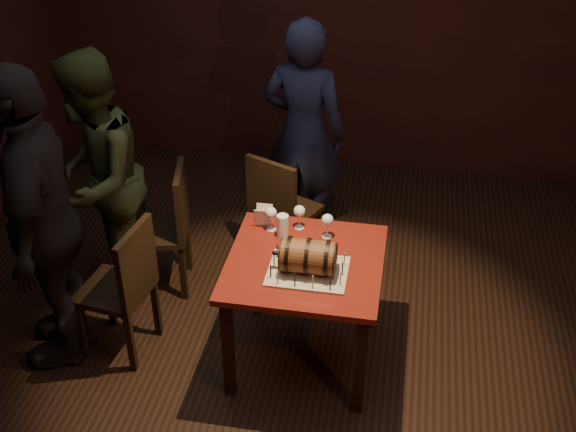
{
  "coord_description": "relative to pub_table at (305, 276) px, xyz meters",
  "views": [
    {
      "loc": [
        0.68,
        -3.43,
        3.23
      ],
      "look_at": [
        0.05,
        0.05,
        0.95
      ],
      "focal_mm": 45.0,
      "sensor_mm": 36.0,
      "label": 1
    }
  ],
  "objects": [
    {
      "name": "chair_left_rear",
      "position": [
        -1.03,
        0.57,
        -0.12
      ],
      "size": [
        0.47,
        0.47,
        0.93
      ],
      "color": "black",
      "rests_on": "ground"
    },
    {
      "name": "chair_back",
      "position": [
        -0.32,
        0.9,
        -0.12
      ],
      "size": [
        0.53,
        0.53,
        0.93
      ],
      "color": "black",
      "rests_on": "ground"
    },
    {
      "name": "person_left_rear",
      "position": [
        -1.47,
        0.48,
        0.23
      ],
      "size": [
        0.75,
        0.91,
        1.73
      ],
      "primitive_type": "imported",
      "rotation": [
        0.0,
        0.0,
        -1.45
      ],
      "color": "#323B1D",
      "rests_on": "ground"
    },
    {
      "name": "wine_glass_mid",
      "position": [
        -0.09,
        0.33,
        0.23
      ],
      "size": [
        0.07,
        0.07,
        0.16
      ],
      "color": "silver",
      "rests_on": "pub_table"
    },
    {
      "name": "chair_left_front",
      "position": [
        -1.08,
        -0.12,
        -0.12
      ],
      "size": [
        0.45,
        0.45,
        0.93
      ],
      "color": "black",
      "rests_on": "ground"
    },
    {
      "name": "person_back",
      "position": [
        -0.23,
        1.39,
        0.23
      ],
      "size": [
        0.69,
        0.51,
        1.74
      ],
      "primitive_type": "imported",
      "rotation": [
        0.0,
        0.0,
        2.98
      ],
      "color": "#1B1D36",
      "rests_on": "ground"
    },
    {
      "name": "pub_table",
      "position": [
        0.0,
        0.0,
        0.0
      ],
      "size": [
        0.9,
        0.9,
        0.75
      ],
      "color": "#55120E",
      "rests_on": "ground"
    },
    {
      "name": "wine_glass_left",
      "position": [
        -0.26,
        0.28,
        0.23
      ],
      "size": [
        0.07,
        0.07,
        0.16
      ],
      "color": "silver",
      "rests_on": "pub_table"
    },
    {
      "name": "room_shell",
      "position": [
        -0.18,
        0.1,
        0.76
      ],
      "size": [
        5.04,
        5.04,
        2.8
      ],
      "color": "black",
      "rests_on": "ground"
    },
    {
      "name": "wine_glass_right",
      "position": [
        0.09,
        0.26,
        0.23
      ],
      "size": [
        0.07,
        0.07,
        0.16
      ],
      "color": "silver",
      "rests_on": "pub_table"
    },
    {
      "name": "menu_card",
      "position": [
        -0.31,
        0.32,
        0.17
      ],
      "size": [
        0.1,
        0.05,
        0.13
      ],
      "primitive_type": null,
      "color": "white",
      "rests_on": "pub_table"
    },
    {
      "name": "cake_board",
      "position": [
        0.03,
        -0.11,
        0.12
      ],
      "size": [
        0.45,
        0.35,
        0.01
      ],
      "primitive_type": "cube",
      "color": "#A99E88",
      "rests_on": "pub_table"
    },
    {
      "name": "barrel_cake",
      "position": [
        0.03,
        -0.11,
        0.22
      ],
      "size": [
        0.36,
        0.21,
        0.21
      ],
      "color": "brown",
      "rests_on": "cake_board"
    },
    {
      "name": "person_left_front",
      "position": [
        -1.51,
        -0.17,
        0.32
      ],
      "size": [
        0.76,
        1.21,
        1.92
      ],
      "primitive_type": "imported",
      "rotation": [
        0.0,
        0.0,
        -1.29
      ],
      "color": "black",
      "rests_on": "ground"
    },
    {
      "name": "pint_of_ale",
      "position": [
        -0.17,
        0.22,
        0.18
      ],
      "size": [
        0.07,
        0.07,
        0.15
      ],
      "color": "silver",
      "rests_on": "pub_table"
    },
    {
      "name": "birthday_candles",
      "position": [
        0.03,
        -0.11,
        0.16
      ],
      "size": [
        0.4,
        0.3,
        0.09
      ],
      "color": "#DEC685",
      "rests_on": "cake_board"
    }
  ]
}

